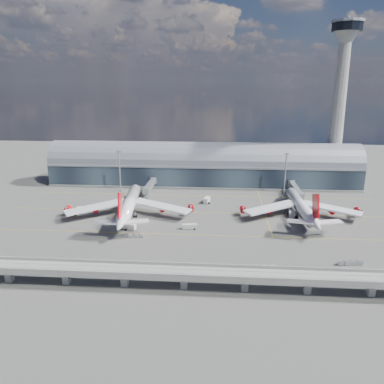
# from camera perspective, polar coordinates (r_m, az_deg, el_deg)

# --- Properties ---
(ground) EXTENTS (500.00, 500.00, 0.00)m
(ground) POSITION_cam_1_polar(r_m,az_deg,el_deg) (177.37, 0.47, -5.27)
(ground) COLOR #474744
(ground) RESTS_ON ground
(taxi_lines) EXTENTS (200.00, 80.12, 0.01)m
(taxi_lines) POSITION_cam_1_polar(r_m,az_deg,el_deg) (198.03, 0.90, -2.90)
(taxi_lines) COLOR gold
(taxi_lines) RESTS_ON ground
(terminal) EXTENTS (200.00, 30.00, 28.00)m
(terminal) POSITION_cam_1_polar(r_m,az_deg,el_deg) (248.63, 1.68, 3.84)
(terminal) COLOR #1D2430
(terminal) RESTS_ON ground
(control_tower) EXTENTS (19.00, 19.00, 103.00)m
(control_tower) POSITION_cam_1_polar(r_m,az_deg,el_deg) (258.63, 21.44, 12.26)
(control_tower) COLOR gray
(control_tower) RESTS_ON ground
(guideway) EXTENTS (220.00, 8.50, 7.20)m
(guideway) POSITION_cam_1_polar(r_m,az_deg,el_deg) (125.45, -1.24, -12.34)
(guideway) COLOR gray
(guideway) RESTS_ON ground
(floodlight_mast_left) EXTENTS (3.00, 0.70, 25.70)m
(floodlight_mast_left) POSITION_cam_1_polar(r_m,az_deg,el_deg) (233.54, -10.96, 3.29)
(floodlight_mast_left) COLOR gray
(floodlight_mast_left) RESTS_ON ground
(floodlight_mast_right) EXTENTS (3.00, 0.70, 25.70)m
(floodlight_mast_right) POSITION_cam_1_polar(r_m,az_deg,el_deg) (228.86, 14.03, 2.83)
(floodlight_mast_right) COLOR gray
(floodlight_mast_right) RESTS_ON ground
(airliner_left) EXTENTS (65.87, 69.25, 21.09)m
(airliner_left) POSITION_cam_1_polar(r_m,az_deg,el_deg) (190.89, -9.61, -1.99)
(airliner_left) COLOR white
(airliner_left) RESTS_ON ground
(airliner_right) EXTENTS (60.97, 63.72, 20.23)m
(airliner_right) POSITION_cam_1_polar(r_m,az_deg,el_deg) (195.48, 16.30, -2.23)
(airliner_right) COLOR white
(airliner_right) RESTS_ON ground
(jet_bridge_left) EXTENTS (4.40, 28.00, 7.25)m
(jet_bridge_left) POSITION_cam_1_polar(r_m,az_deg,el_deg) (229.61, -6.37, 1.09)
(jet_bridge_left) COLOR gray
(jet_bridge_left) RESTS_ON ground
(jet_bridge_right) EXTENTS (4.40, 32.00, 7.25)m
(jet_bridge_right) POSITION_cam_1_polar(r_m,az_deg,el_deg) (228.36, 15.45, 0.50)
(jet_bridge_right) COLOR gray
(jet_bridge_right) RESTS_ON ground
(service_truck_0) EXTENTS (4.60, 7.95, 3.13)m
(service_truck_0) POSITION_cam_1_polar(r_m,az_deg,el_deg) (201.13, -16.80, -2.84)
(service_truck_0) COLOR #BCBCB7
(service_truck_0) RESTS_ON ground
(service_truck_1) EXTENTS (5.60, 3.79, 2.98)m
(service_truck_1) POSITION_cam_1_polar(r_m,az_deg,el_deg) (175.42, -9.36, -5.23)
(service_truck_1) COLOR #BCBCB7
(service_truck_1) RESTS_ON ground
(service_truck_2) EXTENTS (7.02, 2.87, 2.47)m
(service_truck_2) POSITION_cam_1_polar(r_m,az_deg,el_deg) (173.96, -0.36, -5.27)
(service_truck_2) COLOR #BCBCB7
(service_truck_2) RESTS_ON ground
(service_truck_3) EXTENTS (3.11, 6.78, 3.20)m
(service_truck_3) POSITION_cam_1_polar(r_m,az_deg,el_deg) (196.05, 14.92, -3.18)
(service_truck_3) COLOR #BCBCB7
(service_truck_3) RESTS_ON ground
(service_truck_4) EXTENTS (3.96, 6.02, 3.21)m
(service_truck_4) POSITION_cam_1_polar(r_m,az_deg,el_deg) (210.69, 2.27, -1.25)
(service_truck_4) COLOR #BCBCB7
(service_truck_4) RESTS_ON ground
(service_truck_5) EXTENTS (4.86, 5.42, 2.56)m
(service_truck_5) POSITION_cam_1_polar(r_m,az_deg,el_deg) (211.54, -11.24, -1.58)
(service_truck_5) COLOR #BCBCB7
(service_truck_5) RESTS_ON ground
(cargo_train_0) EXTENTS (6.90, 2.15, 1.52)m
(cargo_train_0) POSITION_cam_1_polar(r_m,az_deg,el_deg) (166.91, -8.54, -6.61)
(cargo_train_0) COLOR gray
(cargo_train_0) RESTS_ON ground
(cargo_train_1) EXTENTS (13.60, 2.32, 1.80)m
(cargo_train_1) POSITION_cam_1_polar(r_m,az_deg,el_deg) (139.98, 9.94, -11.37)
(cargo_train_1) COLOR gray
(cargo_train_1) RESTS_ON ground
(cargo_train_2) EXTENTS (9.55, 2.56, 1.57)m
(cargo_train_2) POSITION_cam_1_polar(r_m,az_deg,el_deg) (153.60, 22.99, -9.94)
(cargo_train_2) COLOR gray
(cargo_train_2) RESTS_ON ground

